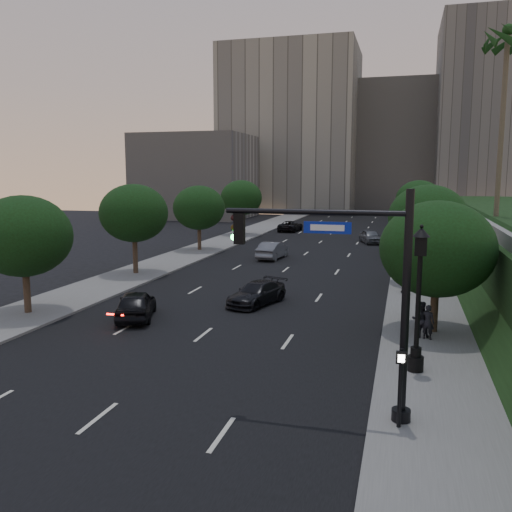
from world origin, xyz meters
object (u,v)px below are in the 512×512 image
(sedan_mid_left, at_px, (273,250))
(sedan_far_right, at_px, (371,237))
(traffic_signal_mast, at_px, (367,303))
(sedan_near_right, at_px, (257,293))
(pedestrian_b, at_px, (421,319))
(sedan_far_left, at_px, (290,226))
(sedan_near_left, at_px, (136,305))
(pedestrian_a, at_px, (428,322))
(pedestrian_c, at_px, (405,281))
(street_lamp, at_px, (418,306))

(sedan_mid_left, bearing_deg, sedan_far_right, -114.70)
(traffic_signal_mast, height_order, sedan_near_right, traffic_signal_mast)
(sedan_near_right, relative_size, pedestrian_b, 2.75)
(sedan_mid_left, relative_size, sedan_far_left, 0.92)
(sedan_near_left, height_order, pedestrian_a, pedestrian_a)
(sedan_near_right, height_order, sedan_far_right, sedan_far_right)
(sedan_mid_left, bearing_deg, sedan_near_left, 89.58)
(sedan_far_left, bearing_deg, traffic_signal_mast, 108.51)
(sedan_far_left, bearing_deg, pedestrian_c, 116.84)
(sedan_far_left, xyz_separation_m, sedan_near_right, (6.34, -39.89, -0.05))
(sedan_near_left, distance_m, sedan_mid_left, 21.42)
(sedan_mid_left, bearing_deg, pedestrian_c, 138.44)
(sedan_mid_left, relative_size, pedestrian_b, 2.84)
(sedan_far_right, bearing_deg, sedan_near_right, -117.66)
(sedan_mid_left, distance_m, sedan_far_left, 23.41)
(sedan_far_right, height_order, pedestrian_b, pedestrian_b)
(pedestrian_a, bearing_deg, traffic_signal_mast, 91.97)
(sedan_far_left, height_order, pedestrian_c, pedestrian_c)
(sedan_far_right, height_order, pedestrian_a, pedestrian_a)
(sedan_near_left, height_order, sedan_near_right, sedan_near_left)
(street_lamp, bearing_deg, traffic_signal_mast, -109.52)
(traffic_signal_mast, distance_m, sedan_near_left, 15.35)
(street_lamp, xyz_separation_m, sedan_mid_left, (-11.71, 25.71, -1.87))
(street_lamp, bearing_deg, sedan_mid_left, 114.49)
(sedan_mid_left, distance_m, pedestrian_b, 24.41)
(pedestrian_b, distance_m, pedestrian_c, 9.32)
(sedan_near_left, height_order, sedan_far_right, sedan_near_left)
(sedan_far_right, relative_size, pedestrian_a, 2.76)
(street_lamp, distance_m, pedestrian_a, 4.56)
(sedan_mid_left, distance_m, pedestrian_a, 24.77)
(street_lamp, relative_size, sedan_near_right, 1.25)
(sedan_near_left, distance_m, sedan_near_right, 6.96)
(street_lamp, distance_m, sedan_near_left, 14.60)
(pedestrian_c, bearing_deg, sedan_near_right, 18.79)
(street_lamp, height_order, sedan_far_left, street_lamp)
(street_lamp, xyz_separation_m, sedan_far_right, (-4.06, 39.03, -1.90))
(traffic_signal_mast, distance_m, sedan_far_right, 43.62)
(sedan_mid_left, xyz_separation_m, sedan_far_right, (7.65, 13.32, -0.03))
(sedan_near_right, bearing_deg, sedan_far_left, 116.19)
(street_lamp, bearing_deg, pedestrian_c, 91.85)
(traffic_signal_mast, relative_size, sedan_mid_left, 1.51)
(sedan_far_left, height_order, pedestrian_b, pedestrian_b)
(sedan_near_right, distance_m, pedestrian_b, 9.98)
(pedestrian_b, bearing_deg, traffic_signal_mast, 66.95)
(sedan_far_right, bearing_deg, traffic_signal_mast, -105.80)
(sedan_near_left, distance_m, sedan_far_right, 35.98)
(sedan_mid_left, distance_m, pedestrian_c, 16.44)
(sedan_near_right, bearing_deg, pedestrian_a, -10.55)
(traffic_signal_mast, relative_size, pedestrian_a, 4.49)
(sedan_mid_left, height_order, pedestrian_a, pedestrian_a)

